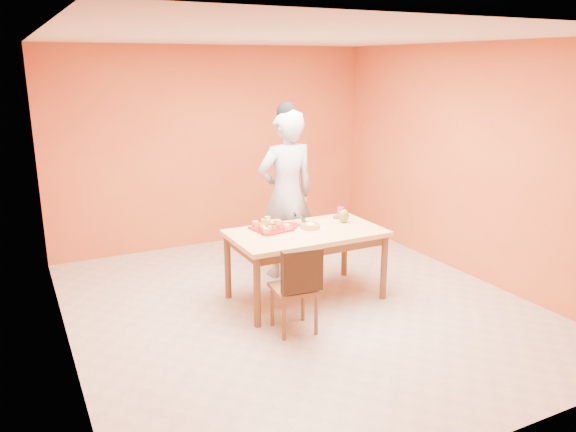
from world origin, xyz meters
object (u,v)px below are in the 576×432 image
person (286,195)px  dining_table (306,239)px  egg_ornament (344,216)px  checker_tin (337,217)px  dining_chair (295,287)px  magenta_glass (341,212)px  sponge_cake (310,226)px  pastry_platter (271,229)px  red_dinner_plate (288,226)px

person → dining_table: bearing=78.6°
person → egg_ornament: person is taller
checker_tin → person: bearing=131.5°
dining_table → dining_chair: 0.81m
person → checker_tin: person is taller
dining_table → person: 0.82m
egg_ornament → checker_tin: egg_ornament is taller
magenta_glass → sponge_cake: bearing=-152.6°
dining_chair → checker_tin: bearing=47.6°
person → egg_ornament: (0.39, -0.64, -0.15)m
pastry_platter → red_dinner_plate: pastry_platter is taller
dining_chair → red_dinner_plate: bearing=72.6°
dining_table → person: (0.14, 0.74, 0.32)m
red_dinner_plate → checker_tin: (0.64, 0.03, 0.01)m
sponge_cake → pastry_platter: bearing=154.6°
pastry_platter → dining_table: bearing=-32.8°
dining_chair → pastry_platter: dining_chair is taller
dining_table → sponge_cake: size_ratio=7.52×
dining_chair → egg_ornament: (0.99, 0.73, 0.38)m
magenta_glass → checker_tin: size_ratio=1.19×
dining_chair → checker_tin: size_ratio=9.22×
dining_table → pastry_platter: (-0.31, 0.20, 0.10)m
person → sponge_cake: bearing=83.2°
egg_ornament → magenta_glass: 0.24m
dining_table → red_dinner_plate: bearing=109.7°
sponge_cake → magenta_glass: bearing=27.4°
dining_table → pastry_platter: bearing=147.2°
dining_table → magenta_glass: 0.72m
egg_ornament → magenta_glass: bearing=70.5°
sponge_cake → checker_tin: sponge_cake is taller
person → checker_tin: 0.65m
checker_tin → dining_table: bearing=-153.7°
egg_ornament → checker_tin: bearing=86.2°
checker_tin → red_dinner_plate: bearing=-177.1°
egg_ornament → checker_tin: size_ratio=1.56×
checker_tin → sponge_cake: bearing=-152.9°
egg_ornament → magenta_glass: size_ratio=1.31×
dining_table → checker_tin: bearing=26.3°
dining_table → egg_ornament: size_ratio=10.84×
dining_chair → red_dinner_plate: 1.00m
dining_chair → person: (0.60, 1.37, 0.53)m
red_dinner_plate → egg_ornament: size_ratio=1.76×
sponge_cake → dining_chair: bearing=-128.6°
red_dinner_plate → magenta_glass: (0.71, 0.07, 0.05)m
person → egg_ornament: 0.77m
sponge_cake → egg_ornament: (0.47, 0.07, 0.04)m
pastry_platter → red_dinner_plate: bearing=10.3°
dining_chair → pastry_platter: 0.90m
person → magenta_glass: 0.66m
pastry_platter → magenta_glass: 0.94m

